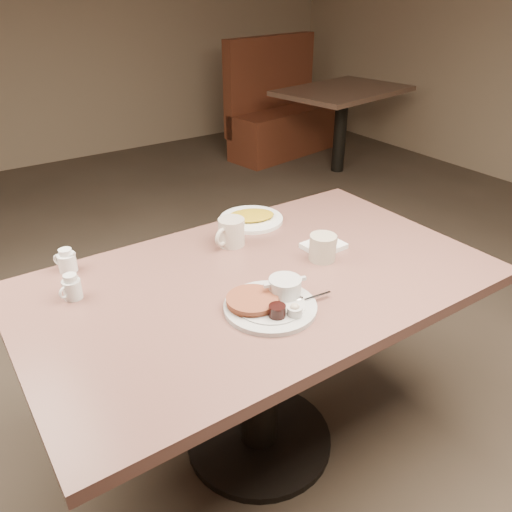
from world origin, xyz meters
TOP-DOWN VIEW (x-y plane):
  - room at (0.00, 0.00)m, footprint 7.04×8.04m
  - diner_table at (0.00, 0.00)m, footprint 1.50×0.90m
  - main_plate at (-0.07, -0.16)m, footprint 0.35×0.33m
  - coffee_mug_near at (0.25, -0.02)m, footprint 0.14×0.11m
  - napkin at (0.31, 0.04)m, footprint 0.14×0.12m
  - coffee_mug_far at (0.05, 0.25)m, footprint 0.15×0.12m
  - creamer_left at (-0.53, 0.22)m, footprint 0.08×0.06m
  - creamer_right at (-0.50, 0.39)m, footprint 0.08×0.08m
  - hash_plate at (0.22, 0.38)m, footprint 0.32×0.32m
  - booth_back_right at (2.32, 2.91)m, footprint 1.35×1.51m

SIDE VIEW (x-z plane):
  - booth_back_right at x=2.32m, z-range -0.15..0.97m
  - diner_table at x=0.00m, z-range 0.21..0.96m
  - napkin at x=0.31m, z-range 0.75..0.77m
  - hash_plate at x=0.22m, z-range 0.75..0.78m
  - main_plate at x=-0.07m, z-range 0.74..0.81m
  - creamer_right at x=-0.50m, z-range 0.75..0.83m
  - creamer_left at x=-0.53m, z-range 0.75..0.83m
  - coffee_mug_near at x=0.25m, z-range 0.75..0.84m
  - coffee_mug_far at x=0.05m, z-range 0.75..0.85m
  - room at x=0.00m, z-range -0.02..2.82m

